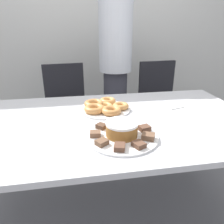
{
  "coord_description": "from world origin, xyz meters",
  "views": [
    {
      "loc": [
        -0.22,
        -1.15,
        1.27
      ],
      "look_at": [
        -0.03,
        -0.02,
        0.81
      ],
      "focal_mm": 35.0,
      "sensor_mm": 36.0,
      "label": 1
    }
  ],
  "objects": [
    {
      "name": "lamington_4",
      "position": [
        0.11,
        -0.27,
        0.77
      ],
      "size": [
        0.08,
        0.07,
        0.03
      ],
      "rotation": [
        0.0,
        0.0,
        5.83
      ],
      "color": "brown",
      "rests_on": "plate_cake"
    },
    {
      "name": "lamington_6",
      "position": [
        0.07,
        -0.11,
        0.77
      ],
      "size": [
        0.07,
        0.07,
        0.02
      ],
      "rotation": [
        0.0,
        0.0,
        7.22
      ],
      "color": "brown",
      "rests_on": "plate_cake"
    },
    {
      "name": "lamington_1",
      "position": [
        -0.12,
        -0.29,
        0.77
      ],
      "size": [
        0.07,
        0.07,
        0.02
      ],
      "rotation": [
        0.0,
        0.0,
        3.73
      ],
      "color": "brown",
      "rests_on": "plate_cake"
    },
    {
      "name": "lamington_2",
      "position": [
        -0.05,
        -0.34,
        0.77
      ],
      "size": [
        0.06,
        0.07,
        0.02
      ],
      "rotation": [
        0.0,
        0.0,
        4.43
      ],
      "color": "brown",
      "rests_on": "plate_cake"
    },
    {
      "name": "office_chair_left",
      "position": [
        -0.32,
        0.89,
        0.44
      ],
      "size": [
        0.48,
        0.48,
        0.91
      ],
      "rotation": [
        0.0,
        0.0,
        0.1
      ],
      "color": "black",
      "rests_on": "ground_plane"
    },
    {
      "name": "lamington_3",
      "position": [
        0.04,
        -0.33,
        0.77
      ],
      "size": [
        0.07,
        0.07,
        0.02
      ],
      "rotation": [
        0.0,
        0.0,
        5.13
      ],
      "color": "brown",
      "rests_on": "plate_cake"
    },
    {
      "name": "person_standing",
      "position": [
        0.17,
        0.94,
        0.89
      ],
      "size": [
        0.31,
        0.31,
        1.68
      ],
      "color": "#383842",
      "rests_on": "ground_plane"
    },
    {
      "name": "donut_1",
      "position": [
        -0.01,
        0.07,
        0.78
      ],
      "size": [
        0.12,
        0.12,
        0.04
      ],
      "color": "#C68447",
      "rests_on": "plate_donuts"
    },
    {
      "name": "donut_5",
      "position": [
        -0.11,
        0.12,
        0.78
      ],
      "size": [
        0.13,
        0.13,
        0.04
      ],
      "color": "#C68447",
      "rests_on": "plate_donuts"
    },
    {
      "name": "napkin",
      "position": [
        0.43,
        0.14,
        0.75
      ],
      "size": [
        0.12,
        0.11,
        0.01
      ],
      "color": "white",
      "rests_on": "table"
    },
    {
      "name": "office_chair_right",
      "position": [
        0.65,
        0.89,
        0.44
      ],
      "size": [
        0.47,
        0.47,
        0.91
      ],
      "rotation": [
        0.0,
        0.0,
        0.08
      ],
      "color": "black",
      "rests_on": "ground_plane"
    },
    {
      "name": "donut_2",
      "position": [
        0.06,
        0.15,
        0.77
      ],
      "size": [
        0.11,
        0.11,
        0.03
      ],
      "color": "#D18E4C",
      "rests_on": "plate_donuts"
    },
    {
      "name": "lamington_8",
      "position": [
        -0.1,
        -0.12,
        0.77
      ],
      "size": [
        0.06,
        0.06,
        0.02
      ],
      "rotation": [
        0.0,
        0.0,
        8.62
      ],
      "color": "#513828",
      "rests_on": "plate_cake"
    },
    {
      "name": "plate_donuts",
      "position": [
        -0.04,
        0.17,
        0.75
      ],
      "size": [
        0.34,
        0.34,
        0.01
      ],
      "color": "white",
      "rests_on": "table"
    },
    {
      "name": "lamington_0",
      "position": [
        -0.14,
        -0.2,
        0.77
      ],
      "size": [
        0.06,
        0.05,
        0.02
      ],
      "rotation": [
        0.0,
        0.0,
        3.03
      ],
      "color": "brown",
      "rests_on": "plate_cake"
    },
    {
      "name": "ground_plane",
      "position": [
        0.0,
        0.0,
        0.0
      ],
      "size": [
        12.0,
        12.0,
        0.0
      ],
      "primitive_type": "plane",
      "color": "slate"
    },
    {
      "name": "lamington_5",
      "position": [
        0.12,
        -0.18,
        0.77
      ],
      "size": [
        0.06,
        0.06,
        0.03
      ],
      "rotation": [
        0.0,
        0.0,
        6.52
      ],
      "color": "brown",
      "rests_on": "plate_cake"
    },
    {
      "name": "lamington_7",
      "position": [
        -0.02,
        -0.08,
        0.77
      ],
      "size": [
        0.05,
        0.06,
        0.02
      ],
      "rotation": [
        0.0,
        0.0,
        7.92
      ],
      "color": "brown",
      "rests_on": "plate_cake"
    },
    {
      "name": "donut_4",
      "position": [
        -0.11,
        0.22,
        0.78
      ],
      "size": [
        0.13,
        0.13,
        0.04
      ],
      "color": "#C68447",
      "rests_on": "plate_donuts"
    },
    {
      "name": "donut_3",
      "position": [
        -0.01,
        0.26,
        0.77
      ],
      "size": [
        0.11,
        0.11,
        0.03
      ],
      "color": "#D18E4C",
      "rests_on": "plate_donuts"
    },
    {
      "name": "wall_back",
      "position": [
        0.0,
        1.59,
        1.3
      ],
      "size": [
        8.0,
        0.05,
        2.6
      ],
      "color": "silver",
      "rests_on": "ground_plane"
    },
    {
      "name": "donut_0",
      "position": [
        -0.04,
        0.17,
        0.77
      ],
      "size": [
        0.11,
        0.11,
        0.03
      ],
      "color": "tan",
      "rests_on": "plate_donuts"
    },
    {
      "name": "frosted_cake",
      "position": [
        -0.01,
        -0.21,
        0.79
      ],
      "size": [
        0.16,
        0.16,
        0.07
      ],
      "color": "#9E662D",
      "rests_on": "plate_cake"
    },
    {
      "name": "plate_cake",
      "position": [
        -0.01,
        -0.21,
        0.75
      ],
      "size": [
        0.37,
        0.37,
        0.01
      ],
      "color": "white",
      "rests_on": "table"
    },
    {
      "name": "table",
      "position": [
        0.0,
        0.0,
        0.67
      ],
      "size": [
        1.69,
        0.98,
        0.75
      ],
      "color": "silver",
      "rests_on": "ground_plane"
    }
  ]
}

